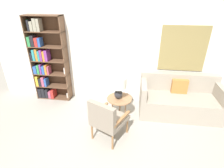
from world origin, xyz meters
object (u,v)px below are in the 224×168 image
couch (178,100)px  armchair (106,118)px  bookshelf (45,62)px  side_table (119,100)px  table_lamp (119,85)px

couch → armchair: bearing=-143.6°
bookshelf → armchair: size_ratio=2.45×
bookshelf → couch: bookshelf is taller
couch → side_table: couch is taller
bookshelf → armchair: bearing=-37.5°
couch → table_lamp: table_lamp is taller
armchair → table_lamp: 0.82m
couch → bookshelf: bearing=175.6°
bookshelf → side_table: (1.98, -0.64, -0.58)m
couch → table_lamp: 1.53m
armchair → side_table: (0.17, 0.75, -0.05)m
couch → side_table: (-1.37, -0.38, 0.11)m
bookshelf → armchair: 2.34m
couch → side_table: size_ratio=3.21×
armchair → table_lamp: bearing=78.9°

